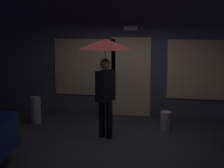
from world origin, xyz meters
name	(u,v)px	position (x,y,z in m)	size (l,w,h in m)	color
ground_plane	(117,141)	(0.00, 0.00, 0.00)	(18.00, 18.00, 0.00)	#2D2D33
building_facade	(132,40)	(0.00, 2.35, 2.12)	(10.34, 0.48, 4.29)	#4C4C56
person_with_umbrella	(105,60)	(-0.30, 0.21, 1.79)	(1.18, 1.18, 2.24)	black
sidewalk_bollard	(166,121)	(1.03, 1.02, 0.23)	(0.26, 0.26, 0.46)	#B2A899
sidewalk_bollard_2	(36,110)	(-2.33, 0.97, 0.35)	(0.26, 0.26, 0.69)	#B2A899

